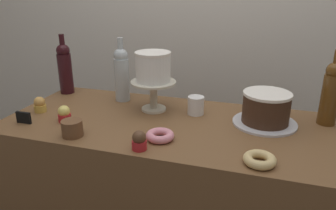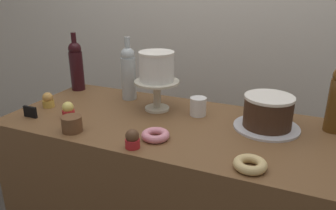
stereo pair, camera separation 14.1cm
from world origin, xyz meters
TOP-DOWN VIEW (x-y plane):
  - back_wall at (0.00, 0.90)m, footprint 6.00×0.05m
  - display_counter at (0.00, 0.00)m, footprint 1.46×0.65m
  - cake_stand_pedestal at (-0.11, 0.12)m, footprint 0.21×0.21m
  - white_layer_cake at (-0.11, 0.12)m, footprint 0.17×0.17m
  - silver_serving_platter at (0.41, 0.10)m, footprint 0.28×0.28m
  - chocolate_round_cake at (0.41, 0.10)m, footprint 0.20×0.20m
  - wine_bottle_clear at (-0.31, 0.21)m, footprint 0.08×0.08m
  - wine_bottle_dark_red at (-0.66, 0.23)m, footprint 0.08×0.08m
  - wine_bottle_amber at (0.66, 0.19)m, footprint 0.08×0.08m
  - cupcake_caramel at (-0.62, -0.06)m, footprint 0.06×0.06m
  - cupcake_chocolate at (-0.03, -0.27)m, footprint 0.06×0.06m
  - cupcake_lemon at (-0.44, -0.13)m, footprint 0.06×0.06m
  - donut_pink at (0.02, -0.17)m, footprint 0.11×0.11m
  - donut_glazed at (0.40, -0.25)m, footprint 0.11×0.11m
  - cookie_stack at (-0.32, -0.25)m, footprint 0.08×0.08m
  - price_sign_chalkboard at (-0.60, -0.20)m, footprint 0.07×0.01m
  - coffee_cup_ceramic at (0.10, 0.13)m, footprint 0.08×0.08m

SIDE VIEW (x-z plane):
  - display_counter at x=0.00m, z-range 0.00..0.90m
  - silver_serving_platter at x=0.41m, z-range 0.90..0.91m
  - donut_pink at x=0.02m, z-range 0.90..0.94m
  - donut_glazed at x=0.40m, z-range 0.90..0.94m
  - price_sign_chalkboard at x=-0.60m, z-range 0.90..0.96m
  - cookie_stack at x=-0.32m, z-range 0.90..0.97m
  - cupcake_caramel at x=-0.62m, z-range 0.90..0.98m
  - cupcake_chocolate at x=-0.03m, z-range 0.90..0.98m
  - cupcake_lemon at x=-0.44m, z-range 0.90..0.98m
  - coffee_cup_ceramic at x=0.10m, z-range 0.90..0.99m
  - chocolate_round_cake at x=0.41m, z-range 0.91..1.05m
  - cake_stand_pedestal at x=-0.11m, z-range 0.93..1.08m
  - wine_bottle_clear at x=-0.31m, z-range 0.89..1.21m
  - wine_bottle_dark_red at x=-0.66m, z-range 0.89..1.21m
  - wine_bottle_amber at x=0.66m, z-range 0.89..1.21m
  - white_layer_cake at x=-0.11m, z-range 1.05..1.19m
  - back_wall at x=0.00m, z-range 0.00..2.60m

